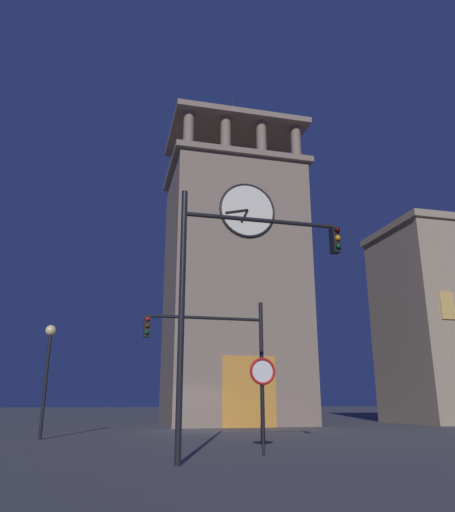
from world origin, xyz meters
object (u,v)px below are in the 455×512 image
object	(u,v)px
traffic_signal_near	(233,279)
no_horn_sign	(263,378)
clocktower	(234,283)
traffic_signal_mid	(221,347)
street_lamp	(48,357)

from	to	relation	value
traffic_signal_near	no_horn_sign	size ratio (longest dim) A/B	2.61
clocktower	traffic_signal_near	distance (m)	20.34
traffic_signal_near	no_horn_sign	bearing A→B (deg)	-128.35
clocktower	traffic_signal_mid	xyz separation A→B (m)	(3.94, 13.17, -5.75)
clocktower	traffic_signal_mid	distance (m)	14.90
street_lamp	no_horn_sign	world-z (taller)	street_lamp
no_horn_sign	traffic_signal_mid	bearing A→B (deg)	-86.99
street_lamp	traffic_signal_mid	bearing A→B (deg)	152.57
street_lamp	traffic_signal_near	bearing A→B (deg)	120.23
traffic_signal_near	street_lamp	world-z (taller)	traffic_signal_near
street_lamp	clocktower	bearing A→B (deg)	-137.04
clocktower	no_horn_sign	world-z (taller)	clocktower
traffic_signal_near	street_lamp	distance (m)	10.96
street_lamp	no_horn_sign	bearing A→B (deg)	131.16
traffic_signal_mid	street_lamp	distance (m)	7.38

